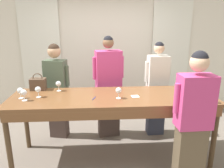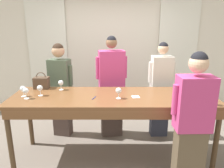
{
  "view_description": "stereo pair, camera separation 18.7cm",
  "coord_description": "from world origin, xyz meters",
  "px_view_note": "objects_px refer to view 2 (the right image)",
  "views": [
    {
      "loc": [
        -0.2,
        -2.96,
        2.03
      ],
      "look_at": [
        0.0,
        0.09,
        1.16
      ],
      "focal_mm": 35.0,
      "sensor_mm": 36.0,
      "label": 1
    },
    {
      "loc": [
        -0.01,
        -2.97,
        2.03
      ],
      "look_at": [
        0.0,
        0.09,
        1.16
      ],
      "focal_mm": 35.0,
      "sensor_mm": 36.0,
      "label": 2
    }
  ],
  "objects_px": {
    "tasting_bar": "(112,102)",
    "guest_cream_sweater": "(160,89)",
    "wine_glass_front_right": "(60,83)",
    "wine_glass_center_mid": "(118,91)",
    "potted_plant": "(207,104)",
    "wine_glass_center_left": "(25,91)",
    "guest_olive_jacket": "(60,88)",
    "guest_pink_top": "(111,87)",
    "host_pouring": "(191,123)",
    "wine_glass_front_mid": "(39,88)",
    "wine_bottle": "(183,93)",
    "handbag": "(40,83)",
    "wine_glass_center_right": "(22,89)",
    "wine_glass_front_left": "(214,97)"
  },
  "relations": [
    {
      "from": "tasting_bar",
      "to": "host_pouring",
      "type": "xyz_separation_m",
      "value": [
        0.93,
        -0.61,
        -0.02
      ]
    },
    {
      "from": "tasting_bar",
      "to": "guest_olive_jacket",
      "type": "bearing_deg",
      "value": 140.91
    },
    {
      "from": "wine_glass_front_left",
      "to": "guest_cream_sweater",
      "type": "xyz_separation_m",
      "value": [
        -0.43,
        1.09,
        -0.24
      ]
    },
    {
      "from": "wine_glass_center_left",
      "to": "guest_olive_jacket",
      "type": "xyz_separation_m",
      "value": [
        0.27,
        0.84,
        -0.22
      ]
    },
    {
      "from": "wine_glass_front_mid",
      "to": "wine_glass_center_mid",
      "type": "xyz_separation_m",
      "value": [
        1.12,
        -0.12,
        0.0
      ]
    },
    {
      "from": "wine_glass_front_mid",
      "to": "potted_plant",
      "type": "distance_m",
      "value": 3.58
    },
    {
      "from": "handbag",
      "to": "wine_glass_front_mid",
      "type": "xyz_separation_m",
      "value": [
        0.09,
        -0.37,
        0.02
      ]
    },
    {
      "from": "tasting_bar",
      "to": "wine_glass_center_left",
      "type": "relative_size",
      "value": 18.75
    },
    {
      "from": "guest_cream_sweater",
      "to": "wine_glass_center_right",
      "type": "bearing_deg",
      "value": -160.53
    },
    {
      "from": "guest_pink_top",
      "to": "host_pouring",
      "type": "relative_size",
      "value": 1.05
    },
    {
      "from": "wine_bottle",
      "to": "handbag",
      "type": "distance_m",
      "value": 2.16
    },
    {
      "from": "wine_bottle",
      "to": "wine_glass_center_mid",
      "type": "height_order",
      "value": "wine_bottle"
    },
    {
      "from": "guest_olive_jacket",
      "to": "potted_plant",
      "type": "relative_size",
      "value": 2.75
    },
    {
      "from": "handbag",
      "to": "wine_glass_center_left",
      "type": "xyz_separation_m",
      "value": [
        -0.06,
        -0.49,
        0.01
      ]
    },
    {
      "from": "wine_glass_front_right",
      "to": "guest_pink_top",
      "type": "relative_size",
      "value": 0.09
    },
    {
      "from": "wine_glass_center_left",
      "to": "guest_cream_sweater",
      "type": "distance_m",
      "value": 2.23
    },
    {
      "from": "wine_glass_front_left",
      "to": "guest_olive_jacket",
      "type": "distance_m",
      "value": 2.47
    },
    {
      "from": "wine_glass_front_right",
      "to": "potted_plant",
      "type": "bearing_deg",
      "value": 22.78
    },
    {
      "from": "wine_bottle",
      "to": "tasting_bar",
      "type": "bearing_deg",
      "value": 167.78
    },
    {
      "from": "wine_glass_front_left",
      "to": "wine_glass_front_mid",
      "type": "relative_size",
      "value": 1.0
    },
    {
      "from": "wine_glass_center_left",
      "to": "guest_pink_top",
      "type": "height_order",
      "value": "guest_pink_top"
    },
    {
      "from": "guest_olive_jacket",
      "to": "potted_plant",
      "type": "xyz_separation_m",
      "value": [
        3.03,
        0.78,
        -0.61
      ]
    },
    {
      "from": "tasting_bar",
      "to": "wine_glass_center_mid",
      "type": "bearing_deg",
      "value": -48.01
    },
    {
      "from": "guest_pink_top",
      "to": "handbag",
      "type": "bearing_deg",
      "value": -162.54
    },
    {
      "from": "tasting_bar",
      "to": "guest_pink_top",
      "type": "xyz_separation_m",
      "value": [
        -0.02,
        0.75,
        -0.0
      ]
    },
    {
      "from": "wine_bottle",
      "to": "guest_cream_sweater",
      "type": "height_order",
      "value": "guest_cream_sweater"
    },
    {
      "from": "wine_glass_front_right",
      "to": "wine_glass_center_mid",
      "type": "relative_size",
      "value": 1.0
    },
    {
      "from": "host_pouring",
      "to": "wine_glass_center_left",
      "type": "bearing_deg",
      "value": 166.37
    },
    {
      "from": "wine_glass_center_left",
      "to": "guest_cream_sweater",
      "type": "relative_size",
      "value": 0.09
    },
    {
      "from": "guest_olive_jacket",
      "to": "potted_plant",
      "type": "height_order",
      "value": "guest_olive_jacket"
    },
    {
      "from": "wine_glass_front_mid",
      "to": "host_pouring",
      "type": "height_order",
      "value": "host_pouring"
    },
    {
      "from": "wine_bottle",
      "to": "host_pouring",
      "type": "bearing_deg",
      "value": -91.1
    },
    {
      "from": "wine_glass_front_mid",
      "to": "wine_glass_front_left",
      "type": "bearing_deg",
      "value": -9.12
    },
    {
      "from": "wine_glass_front_mid",
      "to": "guest_cream_sweater",
      "type": "height_order",
      "value": "guest_cream_sweater"
    },
    {
      "from": "wine_glass_front_left",
      "to": "wine_glass_front_mid",
      "type": "bearing_deg",
      "value": 170.88
    },
    {
      "from": "guest_olive_jacket",
      "to": "guest_cream_sweater",
      "type": "xyz_separation_m",
      "value": [
        1.77,
        -0.0,
        -0.02
      ]
    },
    {
      "from": "handbag",
      "to": "guest_pink_top",
      "type": "relative_size",
      "value": 0.15
    },
    {
      "from": "wine_glass_center_mid",
      "to": "potted_plant",
      "type": "bearing_deg",
      "value": 38.63
    },
    {
      "from": "tasting_bar",
      "to": "wine_glass_center_right",
      "type": "height_order",
      "value": "wine_glass_center_right"
    },
    {
      "from": "wine_glass_front_left",
      "to": "guest_cream_sweater",
      "type": "distance_m",
      "value": 1.2
    },
    {
      "from": "handbag",
      "to": "guest_olive_jacket",
      "type": "bearing_deg",
      "value": 58.8
    },
    {
      "from": "wine_glass_front_mid",
      "to": "wine_glass_center_mid",
      "type": "distance_m",
      "value": 1.13
    },
    {
      "from": "guest_olive_jacket",
      "to": "guest_pink_top",
      "type": "distance_m",
      "value": 0.9
    },
    {
      "from": "potted_plant",
      "to": "wine_glass_center_left",
      "type": "bearing_deg",
      "value": -153.76
    },
    {
      "from": "wine_glass_center_mid",
      "to": "wine_glass_front_right",
      "type": "bearing_deg",
      "value": 155.85
    },
    {
      "from": "potted_plant",
      "to": "wine_glass_center_mid",
      "type": "bearing_deg",
      "value": -141.37
    },
    {
      "from": "tasting_bar",
      "to": "wine_glass_center_left",
      "type": "height_order",
      "value": "wine_glass_center_left"
    },
    {
      "from": "wine_glass_front_right",
      "to": "wine_glass_center_left",
      "type": "bearing_deg",
      "value": -133.93
    },
    {
      "from": "wine_glass_center_mid",
      "to": "host_pouring",
      "type": "relative_size",
      "value": 0.09
    },
    {
      "from": "tasting_bar",
      "to": "guest_cream_sweater",
      "type": "xyz_separation_m",
      "value": [
        0.85,
        0.75,
        -0.04
      ]
    }
  ]
}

